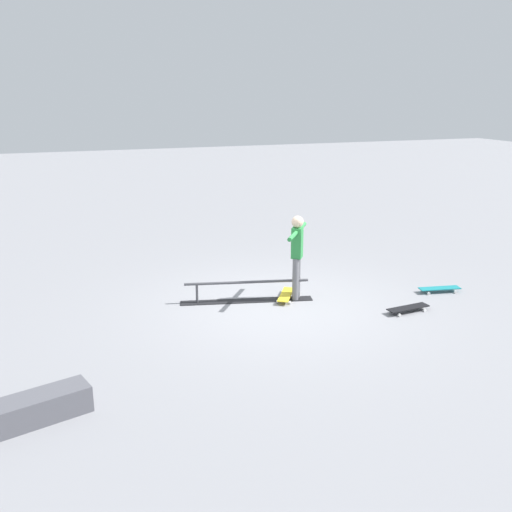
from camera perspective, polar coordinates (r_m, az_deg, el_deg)
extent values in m
plane|color=gray|center=(10.34, 2.48, -4.97)|extent=(60.00, 60.00, 0.00)
cube|color=black|center=(10.54, -0.93, -4.49)|extent=(2.42, 0.80, 0.01)
cylinder|color=#47474C|center=(10.60, 3.96, -3.38)|extent=(0.04, 0.04, 0.37)
cylinder|color=#47474C|center=(10.44, -5.91, -3.75)|extent=(0.04, 0.04, 0.37)
cylinder|color=#47474C|center=(10.42, -0.94, -2.63)|extent=(2.22, 0.58, 0.05)
cube|color=#595960|center=(7.28, -23.93, -14.59)|extent=(2.00, 0.93, 0.33)
cylinder|color=slate|center=(10.63, 4.14, -2.12)|extent=(0.16, 0.16, 0.79)
cylinder|color=slate|center=(10.49, 3.96, -2.38)|extent=(0.16, 0.16, 0.79)
cube|color=#2D8C42|center=(10.36, 4.13, 1.32)|extent=(0.27, 0.27, 0.56)
sphere|color=beige|center=(10.27, 4.17, 3.42)|extent=(0.22, 0.22, 0.22)
cylinder|color=#2D8C42|center=(10.66, 4.58, 2.91)|extent=(0.37, 0.47, 0.07)
cylinder|color=#2D8C42|center=(9.96, 3.69, 1.99)|extent=(0.37, 0.47, 0.07)
cube|color=yellow|center=(10.66, 3.01, -3.85)|extent=(0.59, 0.78, 0.02)
cylinder|color=white|center=(10.95, 2.64, -3.59)|extent=(0.05, 0.06, 0.05)
cylinder|color=white|center=(10.92, 3.83, -3.67)|extent=(0.05, 0.06, 0.05)
cylinder|color=white|center=(10.45, 2.14, -4.58)|extent=(0.05, 0.06, 0.05)
cylinder|color=white|center=(10.41, 3.39, -4.66)|extent=(0.05, 0.06, 0.05)
cube|color=teal|center=(11.53, 17.83, -3.07)|extent=(0.82, 0.34, 0.02)
cylinder|color=white|center=(11.77, 18.74, -3.05)|extent=(0.06, 0.04, 0.05)
cylinder|color=white|center=(11.58, 19.27, -3.41)|extent=(0.06, 0.04, 0.05)
cylinder|color=white|center=(11.52, 16.35, -3.24)|extent=(0.06, 0.04, 0.05)
cylinder|color=white|center=(11.33, 16.85, -3.61)|extent=(0.06, 0.04, 0.05)
cube|color=black|center=(10.36, 14.93, -5.00)|extent=(0.81, 0.27, 0.02)
cylinder|color=white|center=(10.13, 14.13, -5.74)|extent=(0.06, 0.03, 0.05)
cylinder|color=white|center=(10.30, 13.33, -5.33)|extent=(0.06, 0.03, 0.05)
cylinder|color=white|center=(10.47, 16.46, -5.21)|extent=(0.06, 0.03, 0.05)
cylinder|color=white|center=(10.63, 15.65, -4.82)|extent=(0.06, 0.03, 0.05)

